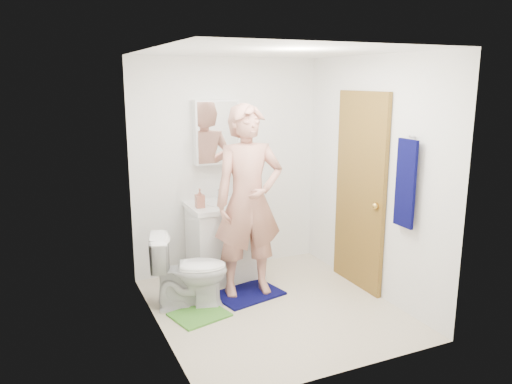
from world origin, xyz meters
TOP-DOWN VIEW (x-y plane):
  - floor at (0.00, 0.00)m, footprint 2.20×2.40m
  - ceiling at (0.00, 0.00)m, footprint 2.20×2.40m
  - wall_back at (0.00, 1.21)m, footprint 2.20×0.02m
  - wall_front at (0.00, -1.21)m, footprint 2.20×0.02m
  - wall_left at (-1.11, 0.00)m, footprint 0.02×2.40m
  - wall_right at (1.11, 0.00)m, footprint 0.02×2.40m
  - vanity_cabinet at (-0.15, 0.91)m, footprint 0.75×0.55m
  - countertop at (-0.15, 0.91)m, footprint 0.79×0.59m
  - sink_basin at (-0.15, 0.91)m, footprint 0.40×0.40m
  - faucet at (-0.15, 1.09)m, footprint 0.03×0.03m
  - medicine_cabinet at (-0.15, 1.14)m, footprint 0.50×0.12m
  - mirror_panel at (-0.15, 1.08)m, footprint 0.46×0.01m
  - door at (1.07, 0.15)m, footprint 0.05×0.80m
  - door_knob at (1.03, -0.17)m, footprint 0.07×0.07m
  - towel at (1.03, -0.57)m, footprint 0.03×0.24m
  - towel_hook at (1.07, -0.57)m, footprint 0.06×0.02m
  - toilet at (-0.72, 0.37)m, footprint 0.81×0.59m
  - bath_mat at (-0.11, 0.37)m, footprint 0.74×0.60m
  - green_rug at (-0.71, 0.13)m, footprint 0.57×0.52m
  - soap_dispenser at (-0.45, 0.85)m, footprint 0.10×0.10m
  - toothbrush_cup at (0.12, 1.01)m, footprint 0.13×0.13m
  - man at (-0.09, 0.40)m, footprint 0.75×0.54m

SIDE VIEW (x-z plane):
  - floor at x=0.00m, z-range -0.02..0.00m
  - green_rug at x=-0.71m, z-range 0.00..0.02m
  - bath_mat at x=-0.11m, z-range 0.00..0.02m
  - toilet at x=-0.72m, z-range 0.00..0.74m
  - vanity_cabinet at x=-0.15m, z-range 0.00..0.80m
  - countertop at x=-0.15m, z-range 0.80..0.85m
  - sink_basin at x=-0.15m, z-range 0.83..0.86m
  - toothbrush_cup at x=0.12m, z-range 0.85..0.94m
  - faucet at x=-0.15m, z-range 0.85..0.97m
  - door_knob at x=1.03m, z-range 0.91..0.98m
  - soap_dispenser at x=-0.45m, z-range 0.85..1.05m
  - man at x=-0.09m, z-range 0.02..1.94m
  - door at x=1.07m, z-range 0.00..2.05m
  - wall_back at x=0.00m, z-range 0.00..2.40m
  - wall_front at x=0.00m, z-range 0.00..2.40m
  - wall_left at x=-1.11m, z-range 0.00..2.40m
  - wall_right at x=1.11m, z-range 0.00..2.40m
  - towel at x=1.03m, z-range 0.85..1.65m
  - medicine_cabinet at x=-0.15m, z-range 1.25..1.95m
  - mirror_panel at x=-0.15m, z-range 1.27..1.93m
  - towel_hook at x=1.07m, z-range 1.66..1.68m
  - ceiling at x=0.00m, z-range 2.40..2.42m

